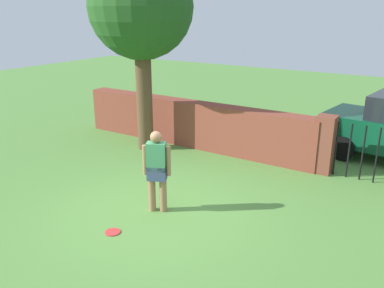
% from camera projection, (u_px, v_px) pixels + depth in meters
% --- Properties ---
extents(ground_plane, '(40.00, 40.00, 0.00)m').
position_uv_depth(ground_plane, '(155.00, 210.00, 7.87)').
color(ground_plane, '#568C3D').
extents(brick_wall, '(7.26, 0.50, 1.29)m').
position_uv_depth(brick_wall, '(192.00, 124.00, 11.39)').
color(brick_wall, brown).
rests_on(brick_wall, ground).
extents(tree, '(2.70, 2.70, 5.16)m').
position_uv_depth(tree, '(141.00, 9.00, 10.16)').
color(tree, brown).
rests_on(tree, ground).
extents(person, '(0.50, 0.35, 1.62)m').
position_uv_depth(person, '(157.00, 168.00, 7.56)').
color(person, '#9E704C').
rests_on(person, ground).
extents(fence_gate, '(2.47, 0.44, 1.40)m').
position_uv_depth(fence_gate, '(370.00, 152.00, 8.96)').
color(fence_gate, brown).
rests_on(fence_gate, ground).
extents(frisbee_red, '(0.27, 0.27, 0.02)m').
position_uv_depth(frisbee_red, '(113.00, 232.00, 7.06)').
color(frisbee_red, red).
rests_on(frisbee_red, ground).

